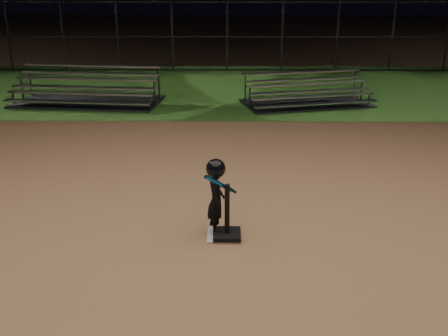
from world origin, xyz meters
TOP-DOWN VIEW (x-y plane):
  - ground at (0.00, 0.00)m, footprint 80.00×80.00m
  - grass_strip at (0.00, 10.00)m, footprint 60.00×8.00m
  - home_plate at (0.00, 0.00)m, footprint 0.45×0.45m
  - batting_tee at (0.05, -0.04)m, footprint 0.38×0.38m
  - child_batter at (-0.10, 0.08)m, footprint 0.45×0.52m
  - bleacher_left at (-3.91, 7.90)m, footprint 4.19×2.36m
  - bleacher_right at (2.24, 7.76)m, footprint 3.72×2.42m
  - backstop_fence at (0.00, 13.00)m, footprint 20.08×0.08m

SIDE VIEW (x-z plane):
  - ground at x=0.00m, z-range 0.00..0.00m
  - grass_strip at x=0.00m, z-range 0.00..0.01m
  - home_plate at x=0.00m, z-range 0.00..0.02m
  - batting_tee at x=0.05m, z-range -0.22..0.56m
  - bleacher_right at x=2.24m, z-range -0.25..0.59m
  - bleacher_left at x=-3.91m, z-range -0.29..0.69m
  - child_batter at x=-0.10m, z-range 0.03..1.16m
  - backstop_fence at x=0.00m, z-range 0.00..2.50m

